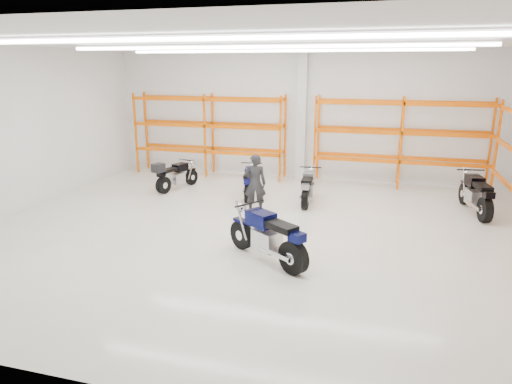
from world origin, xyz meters
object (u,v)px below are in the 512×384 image
(motorcycle_back_c, at_px, (308,188))
(standing_man, at_px, (255,184))
(motorcycle_back_a, at_px, (174,176))
(structural_column, at_px, (302,116))
(motorcycle_back_d, at_px, (476,196))
(motorcycle_main, at_px, (269,238))
(motorcycle_back_b, at_px, (250,183))

(motorcycle_back_c, relative_size, standing_man, 1.21)
(motorcycle_back_c, xyz_separation_m, standing_man, (-1.25, -1.34, 0.37))
(motorcycle_back_a, relative_size, structural_column, 0.43)
(standing_man, bearing_deg, motorcycle_back_d, 178.12)
(motorcycle_main, bearing_deg, motorcycle_back_d, 44.83)
(motorcycle_back_a, bearing_deg, motorcycle_back_d, -0.22)
(motorcycle_main, height_order, motorcycle_back_c, motorcycle_main)
(motorcycle_main, distance_m, structural_column, 7.74)
(motorcycle_back_d, xyz_separation_m, structural_column, (-5.41, 2.84, 1.72))
(motorcycle_back_a, height_order, motorcycle_back_c, motorcycle_back_a)
(standing_man, bearing_deg, motorcycle_back_c, -149.71)
(motorcycle_main, height_order, motorcycle_back_b, motorcycle_main)
(motorcycle_main, height_order, standing_man, standing_man)
(motorcycle_back_c, bearing_deg, motorcycle_back_a, 176.83)
(motorcycle_main, xyz_separation_m, motorcycle_back_c, (0.07, 4.46, -0.08))
(motorcycle_back_a, distance_m, standing_man, 3.61)
(motorcycle_back_d, bearing_deg, structural_column, 152.34)
(motorcycle_back_a, bearing_deg, motorcycle_back_b, -2.76)
(motorcycle_back_b, relative_size, motorcycle_back_c, 1.00)
(structural_column, bearing_deg, motorcycle_back_d, -27.66)
(motorcycle_back_b, bearing_deg, motorcycle_back_d, 0.81)
(motorcycle_back_d, bearing_deg, motorcycle_back_a, 179.78)
(motorcycle_back_c, xyz_separation_m, structural_column, (-0.78, 3.05, 1.79))
(motorcycle_back_a, xyz_separation_m, structural_column, (3.70, 2.80, 1.77))
(motorcycle_main, relative_size, structural_column, 0.45)
(motorcycle_back_a, height_order, motorcycle_back_b, motorcycle_back_a)
(motorcycle_back_a, distance_m, structural_column, 4.96)
(motorcycle_main, bearing_deg, standing_man, 110.80)
(motorcycle_back_a, xyz_separation_m, motorcycle_back_d, (9.11, -0.04, 0.04))
(motorcycle_back_d, height_order, structural_column, structural_column)
(motorcycle_back_a, xyz_separation_m, standing_man, (3.22, -1.59, 0.35))
(motorcycle_back_c, distance_m, structural_column, 3.62)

